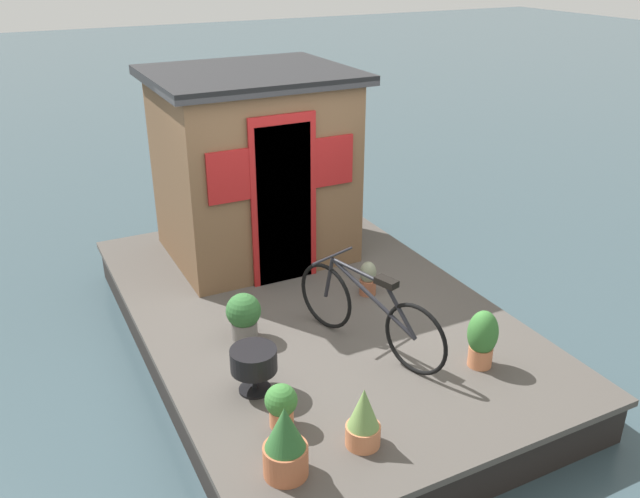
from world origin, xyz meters
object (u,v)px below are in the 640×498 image
at_px(bicycle, 368,312).
at_px(potted_plant_basil, 482,338).
at_px(charcoal_grill, 254,361).
at_px(potted_plant_succulent, 281,404).
at_px(potted_plant_lavender, 244,315).
at_px(potted_plant_fern, 368,278).
at_px(potted_plant_sage, 285,443).
at_px(houseboat_cabin, 253,165).
at_px(potted_plant_geranium, 363,418).

bearing_deg(bicycle, potted_plant_basil, -132.83).
bearing_deg(charcoal_grill, potted_plant_succulent, -177.73).
bearing_deg(bicycle, potted_plant_lavender, 54.15).
distance_m(potted_plant_fern, potted_plant_sage, 2.67).
relative_size(potted_plant_basil, potted_plant_fern, 1.45).
xyz_separation_m(bicycle, potted_plant_sage, (-1.10, 1.29, -0.10)).
relative_size(houseboat_cabin, potted_plant_basil, 4.02).
distance_m(bicycle, potted_plant_succulent, 1.29).
bearing_deg(potted_plant_basil, houseboat_cabin, 15.34).
height_order(potted_plant_succulent, potted_plant_fern, potted_plant_fern).
height_order(potted_plant_fern, charcoal_grill, charcoal_grill).
relative_size(houseboat_cabin, potted_plant_succulent, 5.98).
relative_size(houseboat_cabin, bicycle, 1.30).
bearing_deg(potted_plant_lavender, bicycle, -125.85).
bearing_deg(potted_plant_lavender, potted_plant_sage, 168.02).
height_order(bicycle, potted_plant_geranium, bicycle).
height_order(potted_plant_fern, potted_plant_sage, potted_plant_sage).
xyz_separation_m(potted_plant_geranium, charcoal_grill, (0.95, 0.46, 0.05)).
bearing_deg(charcoal_grill, potted_plant_lavender, -15.18).
relative_size(potted_plant_lavender, potted_plant_fern, 1.21).
distance_m(potted_plant_geranium, charcoal_grill, 1.05).
distance_m(bicycle, potted_plant_lavender, 1.14).
bearing_deg(charcoal_grill, potted_plant_fern, -58.81).
xyz_separation_m(bicycle, potted_plant_basil, (-0.67, -0.72, -0.09)).
relative_size(houseboat_cabin, potted_plant_fern, 5.82).
height_order(potted_plant_basil, potted_plant_fern, potted_plant_basil).
xyz_separation_m(potted_plant_basil, potted_plant_lavender, (1.33, 1.64, -0.04)).
height_order(potted_plant_lavender, charcoal_grill, potted_plant_lavender).
relative_size(potted_plant_geranium, potted_plant_lavender, 1.10).
relative_size(potted_plant_basil, potted_plant_lavender, 1.20).
bearing_deg(potted_plant_fern, potted_plant_lavender, 98.17).
xyz_separation_m(bicycle, potted_plant_lavender, (0.66, 0.92, -0.13)).
bearing_deg(houseboat_cabin, potted_plant_fern, -157.30).
xyz_separation_m(potted_plant_geranium, potted_plant_lavender, (1.74, 0.24, 0.01)).
relative_size(potted_plant_succulent, potted_plant_geranium, 0.73).
xyz_separation_m(potted_plant_basil, potted_plant_geranium, (-0.41, 1.40, -0.04)).
distance_m(houseboat_cabin, potted_plant_sage, 3.74).
height_order(houseboat_cabin, potted_plant_sage, houseboat_cabin).
bearing_deg(potted_plant_succulent, houseboat_cabin, -18.57).
relative_size(potted_plant_sage, charcoal_grill, 1.42).
bearing_deg(charcoal_grill, bicycle, -83.44).
relative_size(potted_plant_basil, charcoal_grill, 1.35).
bearing_deg(potted_plant_fern, charcoal_grill, 121.19).
height_order(houseboat_cabin, potted_plant_basil, houseboat_cabin).
bearing_deg(potted_plant_fern, potted_plant_sage, 137.39).
bearing_deg(charcoal_grill, potted_plant_sage, 170.70).
xyz_separation_m(potted_plant_succulent, potted_plant_sage, (-0.47, 0.18, 0.07)).
bearing_deg(potted_plant_basil, potted_plant_sage, 101.92).
xyz_separation_m(potted_plant_succulent, potted_plant_basil, (-0.05, -1.84, 0.08)).
height_order(potted_plant_succulent, charcoal_grill, charcoal_grill).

